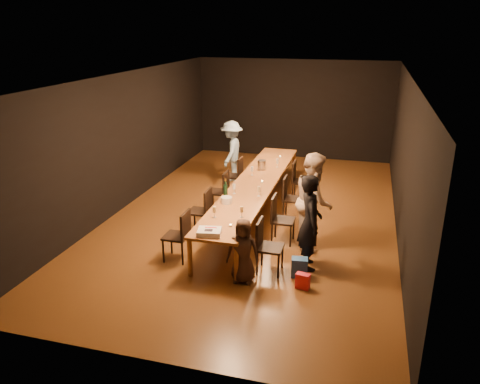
% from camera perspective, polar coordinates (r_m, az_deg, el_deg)
% --- Properties ---
extents(ground, '(10.00, 10.00, 0.00)m').
position_cam_1_polar(ground, '(10.40, 1.79, -2.74)').
color(ground, '#411F10').
rests_on(ground, ground).
extents(room_shell, '(6.04, 10.04, 3.02)m').
position_cam_1_polar(room_shell, '(9.79, 1.92, 8.55)').
color(room_shell, black).
rests_on(room_shell, ground).
extents(table, '(0.90, 6.00, 0.75)m').
position_cam_1_polar(table, '(10.15, 1.83, 0.92)').
color(table, olive).
rests_on(table, ground).
extents(chair_right_0, '(0.42, 0.42, 0.93)m').
position_cam_1_polar(chair_right_0, '(7.91, 3.71, -6.70)').
color(chair_right_0, black).
rests_on(chair_right_0, ground).
extents(chair_right_1, '(0.42, 0.42, 0.93)m').
position_cam_1_polar(chair_right_1, '(8.98, 5.29, -3.38)').
color(chair_right_1, black).
rests_on(chair_right_1, ground).
extents(chair_right_2, '(0.42, 0.42, 0.93)m').
position_cam_1_polar(chair_right_2, '(10.08, 6.52, -0.78)').
color(chair_right_2, black).
rests_on(chair_right_2, ground).
extents(chair_right_3, '(0.42, 0.42, 0.93)m').
position_cam_1_polar(chair_right_3, '(11.20, 7.50, 1.31)').
color(chair_right_3, black).
rests_on(chair_right_3, ground).
extents(chair_left_0, '(0.42, 0.42, 0.93)m').
position_cam_1_polar(chair_left_0, '(8.38, -7.79, -5.27)').
color(chair_left_0, black).
rests_on(chair_left_0, ground).
extents(chair_left_1, '(0.42, 0.42, 0.93)m').
position_cam_1_polar(chair_left_1, '(9.39, -4.97, -2.30)').
color(chair_left_1, black).
rests_on(chair_left_1, ground).
extents(chair_left_2, '(0.42, 0.42, 0.93)m').
position_cam_1_polar(chair_left_2, '(10.45, -2.71, 0.09)').
color(chair_left_2, black).
rests_on(chair_left_2, ground).
extents(chair_left_3, '(0.42, 0.42, 0.93)m').
position_cam_1_polar(chair_left_3, '(11.54, -0.88, 2.04)').
color(chair_left_3, black).
rests_on(chair_left_3, ground).
extents(woman_birthday, '(0.56, 0.70, 1.68)m').
position_cam_1_polar(woman_birthday, '(7.99, 8.54, -3.66)').
color(woman_birthday, black).
rests_on(woman_birthday, ground).
extents(woman_tan, '(0.81, 0.97, 1.81)m').
position_cam_1_polar(woman_tan, '(8.79, 8.98, -0.99)').
color(woman_tan, beige).
rests_on(woman_tan, ground).
extents(man_blue, '(0.64, 1.06, 1.61)m').
position_cam_1_polar(man_blue, '(12.45, -1.04, 5.00)').
color(man_blue, '#81A5C7').
rests_on(man_blue, ground).
extents(child, '(0.55, 0.38, 1.09)m').
position_cam_1_polar(child, '(7.59, 0.37, -7.18)').
color(child, '#412E24').
rests_on(child, ground).
extents(gift_bag_red, '(0.24, 0.16, 0.26)m').
position_cam_1_polar(gift_bag_red, '(7.65, 7.65, -10.71)').
color(gift_bag_red, red).
rests_on(gift_bag_red, ground).
extents(gift_bag_blue, '(0.29, 0.21, 0.33)m').
position_cam_1_polar(gift_bag_blue, '(7.95, 7.25, -9.10)').
color(gift_bag_blue, blue).
rests_on(gift_bag_blue, ground).
extents(birthday_cake, '(0.43, 0.37, 0.09)m').
position_cam_1_polar(birthday_cake, '(7.67, -3.75, -4.87)').
color(birthday_cake, white).
rests_on(birthday_cake, table).
extents(plate_stack, '(0.26, 0.26, 0.12)m').
position_cam_1_polar(plate_stack, '(8.96, -1.65, -0.98)').
color(plate_stack, silver).
rests_on(plate_stack, table).
extents(champagne_bottle, '(0.09, 0.09, 0.36)m').
position_cam_1_polar(champagne_bottle, '(9.27, -1.78, 0.54)').
color(champagne_bottle, black).
rests_on(champagne_bottle, table).
extents(ice_bucket, '(0.24, 0.24, 0.22)m').
position_cam_1_polar(ice_bucket, '(11.04, 2.68, 3.34)').
color(ice_bucket, '#B2B2B6').
rests_on(ice_bucket, table).
extents(wineglass_0, '(0.06, 0.06, 0.21)m').
position_cam_1_polar(wineglass_0, '(8.29, -3.14, -2.46)').
color(wineglass_0, beige).
rests_on(wineglass_0, table).
extents(wineglass_1, '(0.06, 0.06, 0.21)m').
position_cam_1_polar(wineglass_1, '(8.28, 0.20, -2.44)').
color(wineglass_1, beige).
rests_on(wineglass_1, table).
extents(wineglass_2, '(0.06, 0.06, 0.21)m').
position_cam_1_polar(wineglass_2, '(9.43, -0.72, 0.39)').
color(wineglass_2, silver).
rests_on(wineglass_2, table).
extents(wineglass_3, '(0.06, 0.06, 0.21)m').
position_cam_1_polar(wineglass_3, '(9.30, 2.31, 0.08)').
color(wineglass_3, beige).
rests_on(wineglass_3, table).
extents(wineglass_4, '(0.06, 0.06, 0.21)m').
position_cam_1_polar(wineglass_4, '(10.59, 1.48, 2.59)').
color(wineglass_4, silver).
rests_on(wineglass_4, table).
extents(wineglass_5, '(0.06, 0.06, 0.21)m').
position_cam_1_polar(wineglass_5, '(11.22, 4.58, 3.53)').
color(wineglass_5, silver).
rests_on(wineglass_5, table).
extents(tealight_near, '(0.05, 0.05, 0.03)m').
position_cam_1_polar(tealight_near, '(7.96, -1.15, -4.10)').
color(tealight_near, '#B2B7B2').
rests_on(tealight_near, table).
extents(tealight_mid, '(0.05, 0.05, 0.03)m').
position_cam_1_polar(tealight_mid, '(10.14, 2.72, 1.26)').
color(tealight_mid, '#B2B7B2').
rests_on(tealight_mid, table).
extents(tealight_far, '(0.05, 0.05, 0.03)m').
position_cam_1_polar(tealight_far, '(12.11, 4.93, 4.32)').
color(tealight_far, '#B2B7B2').
rests_on(tealight_far, table).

